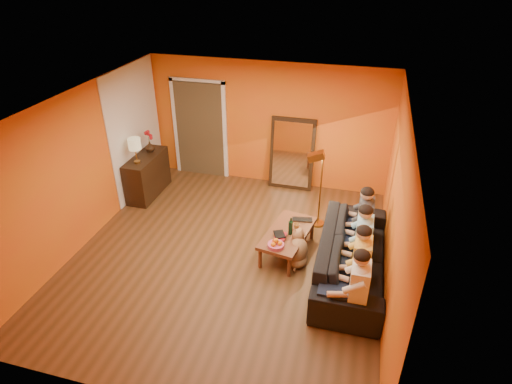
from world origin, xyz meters
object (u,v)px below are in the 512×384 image
(sideboard, at_px, (147,175))
(laptop, at_px, (302,221))
(floor_lamp, at_px, (320,191))
(person_far_right, at_px, (364,221))
(table_lamp, at_px, (135,151))
(person_far_left, at_px, (359,288))
(person_mid_left, at_px, (361,262))
(person_mid_right, at_px, (363,240))
(vase, at_px, (150,147))
(sofa, at_px, (352,255))
(dog, at_px, (298,248))
(wine_bottle, at_px, (291,226))
(coffee_table, at_px, (287,242))
(tumbler, at_px, (296,226))
(mirror_frame, at_px, (292,154))

(sideboard, distance_m, laptop, 3.46)
(floor_lamp, bearing_deg, person_far_right, -41.95)
(sideboard, distance_m, table_lamp, 0.74)
(floor_lamp, xyz_separation_m, person_far_left, (0.81, -2.26, -0.11))
(table_lamp, distance_m, floor_lamp, 3.58)
(person_mid_left, distance_m, person_mid_right, 0.55)
(person_mid_right, bearing_deg, person_far_left, -90.00)
(person_far_right, height_order, vase, person_far_right)
(sofa, distance_m, dog, 0.85)
(sideboard, bearing_deg, person_far_right, -10.94)
(floor_lamp, bearing_deg, wine_bottle, -113.12)
(coffee_table, bearing_deg, dog, -36.15)
(table_lamp, relative_size, wine_bottle, 1.65)
(sofa, height_order, laptop, sofa)
(tumbler, height_order, laptop, tumbler)
(dog, relative_size, tumbler, 5.57)
(coffee_table, bearing_deg, sofa, -5.11)
(table_lamp, bearing_deg, person_mid_right, -14.06)
(coffee_table, relative_size, person_mid_left, 1.00)
(person_far_left, xyz_separation_m, laptop, (-1.01, 1.64, -0.18))
(sideboard, xyz_separation_m, table_lamp, (0.00, -0.30, 0.68))
(person_far_left, distance_m, vase, 5.17)
(coffee_table, bearing_deg, laptop, 72.72)
(person_mid_right, bearing_deg, sofa, -142.43)
(floor_lamp, xyz_separation_m, person_far_right, (0.81, -0.61, -0.11))
(person_mid_left, bearing_deg, dog, 152.50)
(vase, bearing_deg, floor_lamp, -7.77)
(floor_lamp, relative_size, person_far_left, 1.18)
(dog, bearing_deg, person_mid_left, -40.47)
(person_far_right, relative_size, vase, 5.78)
(mirror_frame, bearing_deg, person_far_right, -50.61)
(dog, distance_m, person_far_right, 1.18)
(dog, bearing_deg, coffee_table, 120.94)
(dog, bearing_deg, floor_lamp, 69.30)
(person_mid_left, bearing_deg, sofa, 106.11)
(person_mid_right, bearing_deg, person_mid_left, -90.00)
(laptop, xyz_separation_m, vase, (-3.36, 1.11, 0.52))
(mirror_frame, bearing_deg, table_lamp, -153.68)
(coffee_table, bearing_deg, person_mid_right, 1.08)
(floor_lamp, distance_m, vase, 3.60)
(table_lamp, xyz_separation_m, person_far_left, (4.37, -2.19, -0.49))
(person_mid_left, distance_m, vase, 4.90)
(mirror_frame, xyz_separation_m, person_mid_left, (1.58, -3.02, -0.15))
(laptop, bearing_deg, coffee_table, -127.02)
(table_lamp, distance_m, person_mid_left, 4.70)
(person_far_left, relative_size, person_far_right, 1.00)
(mirror_frame, relative_size, sideboard, 1.29)
(table_lamp, bearing_deg, person_far_right, -7.10)
(mirror_frame, height_order, sideboard, mirror_frame)
(person_mid_left, bearing_deg, coffee_table, 148.35)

